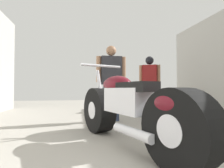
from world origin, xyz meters
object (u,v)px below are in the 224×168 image
(motorcycle_maroon_cruiser, at_px, (128,109))
(mechanic_with_helmet, at_px, (150,78))
(mechanic_in_blue, at_px, (111,78))
(motorcycle_black_naked, at_px, (149,102))

(motorcycle_maroon_cruiser, xyz_separation_m, mechanic_with_helmet, (1.73, 3.51, 0.62))
(mechanic_in_blue, bearing_deg, mechanic_with_helmet, 47.75)
(motorcycle_maroon_cruiser, bearing_deg, mechanic_in_blue, 86.55)
(mechanic_with_helmet, bearing_deg, mechanic_in_blue, -132.25)
(mechanic_with_helmet, bearing_deg, motorcycle_maroon_cruiser, -116.19)
(motorcycle_black_naked, relative_size, mechanic_with_helmet, 1.07)
(motorcycle_black_naked, xyz_separation_m, mechanic_in_blue, (-1.07, -0.53, 0.56))
(motorcycle_black_naked, height_order, mechanic_with_helmet, mechanic_with_helmet)
(mechanic_in_blue, relative_size, mechanic_with_helmet, 0.92)
(motorcycle_black_naked, height_order, mechanic_in_blue, mechanic_in_blue)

